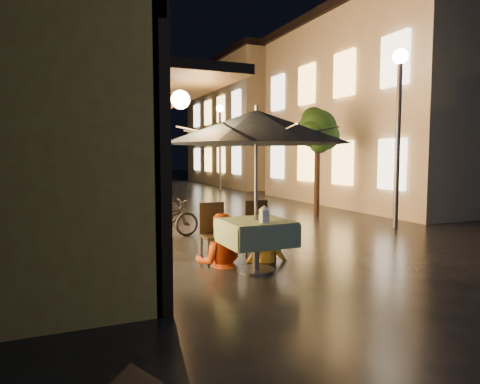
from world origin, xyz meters
name	(u,v)px	position (x,y,z in m)	size (l,w,h in m)	color
ground	(344,257)	(0.00, 0.00, 0.00)	(90.00, 90.00, 0.00)	black
east_building_near	(403,111)	(7.49, 6.50, 3.41)	(7.30, 9.30, 6.80)	#C0B499
east_building_far	(265,125)	(7.49, 18.00, 3.66)	(7.30, 10.30, 7.30)	#C0B499
street_tree	(318,132)	(2.41, 4.51, 2.42)	(1.43, 1.20, 3.15)	black
streetlamp_near	(399,105)	(3.00, 2.00, 2.92)	(0.36, 0.36, 4.23)	#59595E
streetlamp_far	(220,132)	(3.00, 14.00, 2.92)	(0.36, 0.36, 4.23)	#59595E
cafe_table	(256,233)	(-1.79, -0.23, 0.59)	(0.99, 0.99, 0.78)	#59595E
patio_umbrella	(256,127)	(-1.79, -0.23, 2.15)	(2.74, 2.74, 2.46)	#59595E
cafe_chair_left	(214,230)	(-2.19, 0.50, 0.54)	(0.42, 0.42, 0.97)	black
cafe_chair_right	(259,227)	(-1.39, 0.50, 0.54)	(0.42, 0.42, 0.97)	black
table_lantern	(264,213)	(-1.79, -0.51, 0.92)	(0.16, 0.16, 0.25)	white
person_orange	(220,214)	(-2.15, 0.36, 0.81)	(0.78, 0.61, 1.61)	#CA4110
person_yellow	(266,220)	(-1.37, 0.28, 0.69)	(0.89, 0.51, 1.37)	yellow
bicycle_0	(164,219)	(-2.45, 2.87, 0.40)	(0.53, 1.53, 0.81)	black
bicycle_1	(153,208)	(-2.36, 4.45, 0.45)	(0.42, 1.50, 0.90)	black
bicycle_2	(142,205)	(-2.36, 5.81, 0.40)	(0.53, 1.52, 0.80)	black
bicycle_3	(138,197)	(-2.26, 7.00, 0.51)	(0.48, 1.70, 1.02)	black
bicycle_4	(119,200)	(-2.83, 6.95, 0.45)	(0.59, 1.70, 0.89)	black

